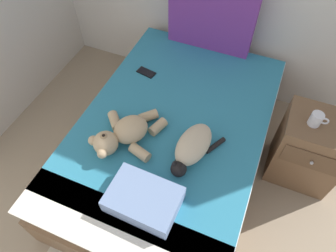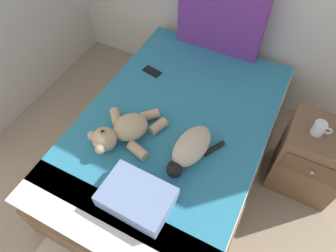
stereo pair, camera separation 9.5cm
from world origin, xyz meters
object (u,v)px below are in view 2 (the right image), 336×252
Objects in this scene: cell_phone at (152,71)px; throw_pillow at (137,197)px; patterned_cushion at (221,20)px; mug at (319,128)px; nightstand at (311,159)px; teddy_bear at (123,131)px; bed at (174,143)px; cat at (190,148)px.

throw_pillow is at bearing -65.43° from cell_phone.
patterned_cushion reaches higher than mug.
patterned_cushion is at bearing 56.40° from cell_phone.
mug reaches higher than nightstand.
patterned_cushion is 1.54m from throw_pillow.
teddy_bear is 1.25m from mug.
bed is 4.64× the size of cat.
cat is 0.45m from throw_pillow.
bed is 3.77× the size of teddy_bear.
cat is at bearing -145.29° from mug.
patterned_cushion reaches higher than nightstand.
mug is (0.89, 0.27, 0.40)m from bed.
teddy_bear is (-0.20, -1.17, -0.20)m from patterned_cushion.
patterned_cushion is 4.40× the size of cell_phone.
bed is 4.87× the size of throw_pillow.
mug reaches higher than throw_pillow.
patterned_cushion is 1.35× the size of teddy_bear.
mug is at bearing -33.96° from patterned_cushion.
cell_phone is 1.10m from throw_pillow.
cat is 0.82m from cell_phone.
mug reaches higher than cat.
bed is 1.01m from mug.
cell_phone is at bearing 136.00° from cat.
mug is (0.81, 0.90, 0.08)m from throw_pillow.
patterned_cushion is at bearing 146.04° from mug.
patterned_cushion is at bearing 80.41° from teddy_bear.
patterned_cushion is 1.66× the size of cat.
nightstand is at bearing 17.61° from bed.
throw_pillow is 3.33× the size of mug.
nightstand is (1.00, -0.59, -0.49)m from patterned_cushion.
cell_phone is 1.28m from mug.
mug is at bearing 17.25° from bed.
throw_pillow is 1.31m from nightstand.
cat is 3.50× the size of mug.
throw_pillow is (0.07, -0.62, 0.33)m from bed.
teddy_bear is 4.31× the size of mug.
nightstand is (1.19, 0.58, -0.30)m from teddy_bear.
teddy_bear reaches higher than throw_pillow.
throw_pillow reaches higher than bed.
cell_phone is (-0.15, 0.65, -0.07)m from teddy_bear.
mug is (1.12, 0.55, 0.06)m from teddy_bear.
cell_phone is 1.32× the size of mug.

